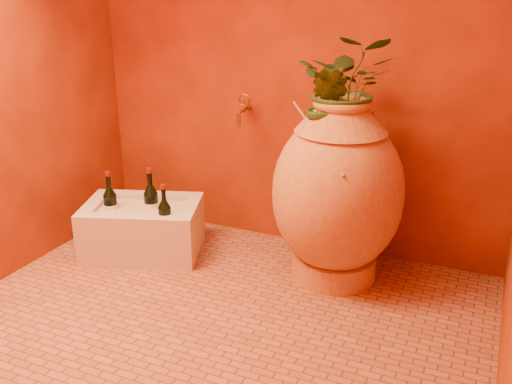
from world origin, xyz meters
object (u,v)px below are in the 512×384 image
at_px(wine_bottle_b, 151,205).
at_px(wall_tap, 243,108).
at_px(wine_bottle_c, 111,207).
at_px(stone_basin, 143,229).
at_px(amphora, 337,192).
at_px(wine_bottle_a, 165,218).

height_order(wine_bottle_b, wall_tap, wall_tap).
bearing_deg(wine_bottle_c, wall_tap, 39.11).
distance_m(stone_basin, wine_bottle_b, 0.16).
relative_size(wine_bottle_c, wall_tap, 1.83).
height_order(amphora, wine_bottle_a, amphora).
distance_m(wine_bottle_b, wall_tap, 0.78).
relative_size(amphora, wine_bottle_b, 2.80).
bearing_deg(amphora, wall_tap, 158.82).
height_order(wine_bottle_b, wine_bottle_c, wine_bottle_b).
bearing_deg(stone_basin, wine_bottle_b, 37.80).
xyz_separation_m(stone_basin, wine_bottle_a, (0.20, -0.07, 0.13)).
bearing_deg(stone_basin, amphora, 8.94).
xyz_separation_m(wine_bottle_a, wall_tap, (0.25, 0.50, 0.55)).
bearing_deg(wall_tap, amphora, -21.18).
distance_m(amphora, stone_basin, 1.18).
relative_size(amphora, wine_bottle_c, 2.94).
bearing_deg(wine_bottle_c, wine_bottle_a, 0.39).
distance_m(stone_basin, wine_bottle_c, 0.23).
bearing_deg(wine_bottle_a, stone_basin, 161.49).
xyz_separation_m(wine_bottle_a, wine_bottle_b, (-0.16, 0.10, 0.02)).
distance_m(stone_basin, wall_tap, 0.92).
xyz_separation_m(wine_bottle_c, wall_tap, (0.62, 0.50, 0.54)).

